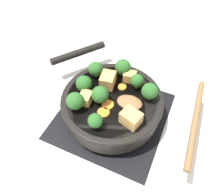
# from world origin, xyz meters

# --- Properties ---
(ground_plane) EXTENTS (2.40, 2.40, 0.00)m
(ground_plane) POSITION_xyz_m (0.00, 0.00, 0.00)
(ground_plane) COLOR white
(front_burner_grate) EXTENTS (0.31, 0.31, 0.03)m
(front_burner_grate) POSITION_xyz_m (0.00, 0.00, 0.01)
(front_burner_grate) COLOR black
(front_burner_grate) RESTS_ON ground_plane
(skillet_pan) EXTENTS (0.36, 0.39, 0.06)m
(skillet_pan) POSITION_xyz_m (-0.00, -0.00, 0.06)
(skillet_pan) COLOR black
(skillet_pan) RESTS_ON front_burner_grate
(wooden_spoon) EXTENTS (0.27, 0.22, 0.02)m
(wooden_spoon) POSITION_xyz_m (-0.01, 0.15, 0.09)
(wooden_spoon) COLOR brown
(wooden_spoon) RESTS_ON skillet_pan
(tofu_cube_center_large) EXTENTS (0.05, 0.06, 0.04)m
(tofu_cube_center_large) POSITION_xyz_m (0.05, 0.07, 0.11)
(tofu_cube_center_large) COLOR tan
(tofu_cube_center_large) RESTS_ON skillet_pan
(tofu_cube_near_handle) EXTENTS (0.04, 0.03, 0.03)m
(tofu_cube_near_handle) POSITION_xyz_m (0.04, -0.06, 0.10)
(tofu_cube_near_handle) COLOR tan
(tofu_cube_near_handle) RESTS_ON skillet_pan
(tofu_cube_east_chunk) EXTENTS (0.03, 0.04, 0.03)m
(tofu_cube_east_chunk) POSITION_xyz_m (-0.08, 0.02, 0.10)
(tofu_cube_east_chunk) COLOR tan
(tofu_cube_east_chunk) RESTS_ON skillet_pan
(tofu_cube_west_chunk) EXTENTS (0.05, 0.04, 0.04)m
(tofu_cube_west_chunk) POSITION_xyz_m (-0.04, -0.03, 0.11)
(tofu_cube_west_chunk) COLOR tan
(tofu_cube_west_chunk) RESTS_ON skillet_pan
(broccoli_floret_near_spoon) EXTENTS (0.05, 0.05, 0.05)m
(broccoli_floret_near_spoon) POSITION_xyz_m (0.07, -0.07, 0.12)
(broccoli_floret_near_spoon) COLOR #709956
(broccoli_floret_near_spoon) RESTS_ON skillet_pan
(broccoli_floret_center_top) EXTENTS (0.04, 0.04, 0.04)m
(broccoli_floret_center_top) POSITION_xyz_m (-0.06, 0.05, 0.11)
(broccoli_floret_center_top) COLOR #709956
(broccoli_floret_center_top) RESTS_ON skillet_pan
(broccoli_floret_east_rim) EXTENTS (0.05, 0.05, 0.05)m
(broccoli_floret_east_rim) POSITION_xyz_m (-0.10, -0.01, 0.12)
(broccoli_floret_east_rim) COLOR #709956
(broccoli_floret_east_rim) RESTS_ON skillet_pan
(broccoli_floret_west_rim) EXTENTS (0.04, 0.04, 0.04)m
(broccoli_floret_west_rim) POSITION_xyz_m (0.10, -0.00, 0.11)
(broccoli_floret_west_rim) COLOR #709956
(broccoli_floret_west_rim) RESTS_ON skillet_pan
(broccoli_floret_north_edge) EXTENTS (0.04, 0.04, 0.05)m
(broccoli_floret_north_edge) POSITION_xyz_m (-0.06, -0.08, 0.11)
(broccoli_floret_north_edge) COLOR #709956
(broccoli_floret_north_edge) RESTS_ON skillet_pan
(broccoli_floret_south_cluster) EXTENTS (0.04, 0.04, 0.05)m
(broccoli_floret_south_cluster) POSITION_xyz_m (-0.04, 0.09, 0.12)
(broccoli_floret_south_cluster) COLOR #709956
(broccoli_floret_south_cluster) RESTS_ON skillet_pan
(broccoli_floret_mid_floret) EXTENTS (0.05, 0.05, 0.05)m
(broccoli_floret_mid_floret) POSITION_xyz_m (0.02, -0.02, 0.12)
(broccoli_floret_mid_floret) COLOR #709956
(broccoli_floret_mid_floret) RESTS_ON skillet_pan
(broccoli_floret_small_inner) EXTENTS (0.04, 0.04, 0.05)m
(broccoli_floret_small_inner) POSITION_xyz_m (0.01, -0.08, 0.12)
(broccoli_floret_small_inner) COLOR #709956
(broccoli_floret_small_inner) RESTS_ON skillet_pan
(carrot_slice_orange_thin) EXTENTS (0.03, 0.03, 0.01)m
(carrot_slice_orange_thin) POSITION_xyz_m (0.04, -0.09, 0.09)
(carrot_slice_orange_thin) COLOR orange
(carrot_slice_orange_thin) RESTS_ON skillet_pan
(carrot_slice_near_center) EXTENTS (0.02, 0.02, 0.01)m
(carrot_slice_near_center) POSITION_xyz_m (-0.05, 0.01, 0.09)
(carrot_slice_near_center) COLOR orange
(carrot_slice_near_center) RESTS_ON skillet_pan
(carrot_slice_edge_slice) EXTENTS (0.03, 0.03, 0.01)m
(carrot_slice_edge_slice) POSITION_xyz_m (0.05, -0.00, 0.09)
(carrot_slice_edge_slice) COLOR orange
(carrot_slice_edge_slice) RESTS_ON skillet_pan
(carrot_slice_under_broccoli) EXTENTS (0.03, 0.03, 0.01)m
(carrot_slice_under_broccoli) POSITION_xyz_m (0.03, -0.00, 0.09)
(carrot_slice_under_broccoli) COLOR orange
(carrot_slice_under_broccoli) RESTS_ON skillet_pan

